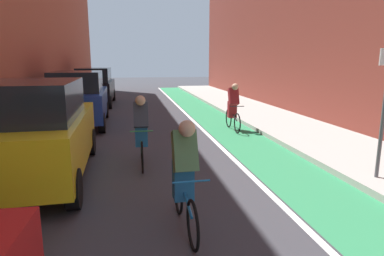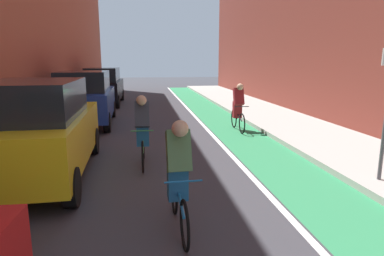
{
  "view_description": "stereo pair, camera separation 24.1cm",
  "coord_description": "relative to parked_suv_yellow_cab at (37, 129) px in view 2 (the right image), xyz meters",
  "views": [
    {
      "loc": [
        -0.57,
        3.67,
        2.35
      ],
      "look_at": [
        0.62,
        10.22,
        1.0
      ],
      "focal_mm": 31.15,
      "sensor_mm": 36.0,
      "label": 1
    },
    {
      "loc": [
        -0.34,
        3.63,
        2.35
      ],
      "look_at": [
        0.62,
        10.22,
        1.0
      ],
      "focal_mm": 31.15,
      "sensor_mm": 36.0,
      "label": 2
    }
  ],
  "objects": [
    {
      "name": "ground_plane",
      "position": [
        2.47,
        3.12,
        -1.02
      ],
      "size": [
        77.5,
        77.5,
        0.0
      ],
      "primitive_type": "plane",
      "color": "#38383D"
    },
    {
      "name": "bike_lane_paint",
      "position": [
        5.19,
        5.12,
        -1.02
      ],
      "size": [
        1.6,
        35.23,
        0.0
      ],
      "primitive_type": "cube",
      "color": "#2D8451",
      "rests_on": "ground"
    },
    {
      "name": "lane_divider_stripe",
      "position": [
        4.29,
        5.12,
        -1.02
      ],
      "size": [
        0.12,
        35.23,
        0.0
      ],
      "primitive_type": "cube",
      "color": "white",
      "rests_on": "ground"
    },
    {
      "name": "sidewalk_right",
      "position": [
        7.41,
        5.12,
        -0.95
      ],
      "size": [
        2.84,
        35.23,
        0.14
      ],
      "primitive_type": "cube",
      "color": "#A8A59E",
      "rests_on": "ground"
    },
    {
      "name": "parked_suv_yellow_cab",
      "position": [
        0.0,
        0.0,
        0.0
      ],
      "size": [
        2.09,
        4.4,
        1.98
      ],
      "color": "yellow",
      "rests_on": "ground"
    },
    {
      "name": "parked_suv_blue",
      "position": [
        -0.0,
        5.81,
        -0.0
      ],
      "size": [
        2.03,
        4.27,
        1.98
      ],
      "color": "navy",
      "rests_on": "ground"
    },
    {
      "name": "parked_suv_black",
      "position": [
        -0.0,
        11.8,
        0.0
      ],
      "size": [
        1.88,
        4.64,
        1.98
      ],
      "color": "black",
      "rests_on": "ground"
    },
    {
      "name": "cyclist_mid",
      "position": [
        2.57,
        -2.5,
        -0.17
      ],
      "size": [
        0.48,
        1.7,
        1.61
      ],
      "color": "black",
      "rests_on": "ground"
    },
    {
      "name": "cyclist_trailing",
      "position": [
        2.08,
        0.58,
        -0.17
      ],
      "size": [
        0.48,
        1.74,
        1.62
      ],
      "color": "black",
      "rests_on": "ground"
    },
    {
      "name": "cyclist_far",
      "position": [
        5.29,
        4.0,
        -0.17
      ],
      "size": [
        0.48,
        1.72,
        1.62
      ],
      "color": "black",
      "rests_on": "ground"
    }
  ]
}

